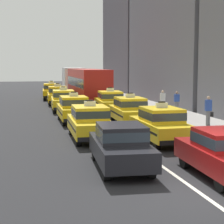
# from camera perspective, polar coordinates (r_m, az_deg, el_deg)

# --- Properties ---
(ground_plane) EXTENTS (160.00, 160.00, 0.00)m
(ground_plane) POSITION_cam_1_polar(r_m,az_deg,el_deg) (12.16, 12.06, -10.95)
(ground_plane) COLOR #232326
(lane_stripe_left_right) EXTENTS (0.14, 80.00, 0.01)m
(lane_stripe_left_right) POSITION_cam_1_polar(r_m,az_deg,el_deg) (31.10, -3.65, -0.07)
(lane_stripe_left_right) COLOR silver
(lane_stripe_left_right) RESTS_ON ground
(sidewalk_curb) EXTENTS (4.00, 90.00, 0.15)m
(sidewalk_curb) POSITION_cam_1_polar(r_m,az_deg,el_deg) (27.82, 9.51, -0.80)
(sidewalk_curb) COLOR #9E9993
(sidewalk_curb) RESTS_ON ground
(sedan_left_nearest) EXTENTS (2.03, 4.40, 1.58)m
(sedan_left_nearest) POSITION_cam_1_polar(r_m,az_deg,el_deg) (14.27, 1.25, -4.65)
(sedan_left_nearest) COLOR black
(sedan_left_nearest) RESTS_ON ground
(taxi_left_second) EXTENTS (1.94, 4.61, 1.96)m
(taxi_left_second) POSITION_cam_1_polar(r_m,az_deg,el_deg) (19.80, -3.15, -1.38)
(taxi_left_second) COLOR black
(taxi_left_second) RESTS_ON ground
(taxi_left_third) EXTENTS (1.87, 4.58, 1.96)m
(taxi_left_third) POSITION_cam_1_polar(r_m,az_deg,el_deg) (25.86, -5.43, 0.49)
(taxi_left_third) COLOR black
(taxi_left_third) RESTS_ON ground
(taxi_left_fourth) EXTENTS (2.02, 4.64, 1.96)m
(taxi_left_fourth) POSITION_cam_1_polar(r_m,az_deg,el_deg) (32.21, -6.87, 1.69)
(taxi_left_fourth) COLOR black
(taxi_left_fourth) RESTS_ON ground
(taxi_left_fifth) EXTENTS (2.02, 4.64, 1.96)m
(taxi_left_fifth) POSITION_cam_1_polar(r_m,az_deg,el_deg) (37.74, -7.67, 2.41)
(taxi_left_fifth) COLOR black
(taxi_left_fifth) RESTS_ON ground
(taxi_left_sixth) EXTENTS (2.07, 4.66, 1.96)m
(taxi_left_sixth) POSITION_cam_1_polar(r_m,az_deg,el_deg) (43.41, -8.51, 2.94)
(taxi_left_sixth) COLOR black
(taxi_left_sixth) RESTS_ON ground
(sedan_right_nearest) EXTENTS (1.87, 4.35, 1.58)m
(sedan_right_nearest) POSITION_cam_1_polar(r_m,az_deg,el_deg) (13.59, 15.42, -5.47)
(sedan_right_nearest) COLOR black
(sedan_right_nearest) RESTS_ON ground
(taxi_right_second) EXTENTS (1.85, 4.57, 1.96)m
(taxi_right_second) POSITION_cam_1_polar(r_m,az_deg,el_deg) (19.13, 6.87, -1.70)
(taxi_right_second) COLOR black
(taxi_right_second) RESTS_ON ground
(taxi_right_third) EXTENTS (1.92, 4.60, 1.96)m
(taxi_right_third) POSITION_cam_1_polar(r_m,az_deg,el_deg) (24.86, 2.50, 0.27)
(taxi_right_third) COLOR black
(taxi_right_third) RESTS_ON ground
(taxi_right_fourth) EXTENTS (2.02, 4.64, 1.96)m
(taxi_right_fourth) POSITION_cam_1_polar(r_m,az_deg,el_deg) (30.66, -0.28, 1.49)
(taxi_right_fourth) COLOR black
(taxi_right_fourth) RESTS_ON ground
(bus_right_fifth) EXTENTS (2.57, 11.21, 3.22)m
(bus_right_fifth) POSITION_cam_1_polar(r_m,az_deg,el_deg) (39.10, -3.44, 3.98)
(bus_right_fifth) COLOR black
(bus_right_fifth) RESTS_ON ground
(box_truck_right_sixth) EXTENTS (2.50, 7.04, 3.27)m
(box_truck_right_sixth) POSITION_cam_1_polar(r_m,az_deg,el_deg) (50.44, -5.58, 4.52)
(box_truck_right_sixth) COLOR black
(box_truck_right_sixth) RESTS_ON ground
(pedestrian_by_storefront) EXTENTS (0.36, 0.24, 1.59)m
(pedestrian_by_storefront) POSITION_cam_1_polar(r_m,az_deg,el_deg) (29.58, 9.09, 1.37)
(pedestrian_by_storefront) COLOR slate
(pedestrian_by_storefront) RESTS_ON sidewalk_curb
(pedestrian_trailing) EXTENTS (0.36, 0.24, 1.62)m
(pedestrian_trailing) POSITION_cam_1_polar(r_m,az_deg,el_deg) (30.27, 7.14, 1.55)
(pedestrian_trailing) COLOR slate
(pedestrian_trailing) RESTS_ON sidewalk_curb
(pedestrian_far_corner) EXTENTS (0.47, 0.24, 1.70)m
(pedestrian_far_corner) POSITION_cam_1_polar(r_m,az_deg,el_deg) (23.96, 13.41, 0.15)
(pedestrian_far_corner) COLOR slate
(pedestrian_far_corner) RESTS_ON sidewalk_curb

